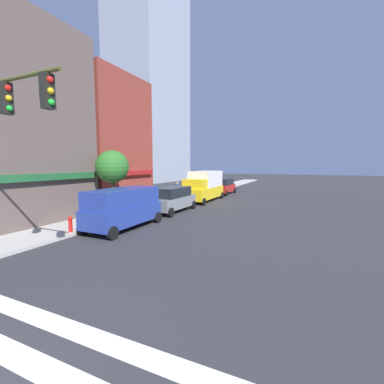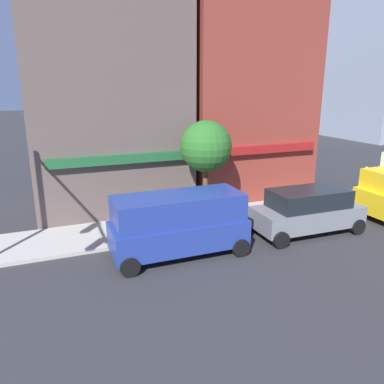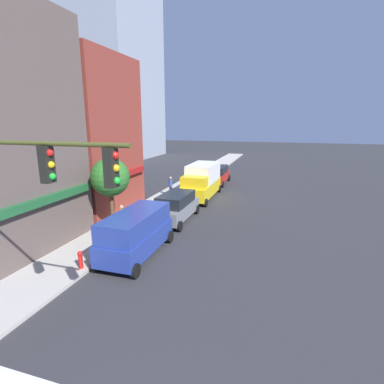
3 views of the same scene
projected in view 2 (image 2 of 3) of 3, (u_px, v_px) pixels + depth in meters
name	position (u px, v px, depth m)	size (l,w,h in m)	color
storefront_row	(174.00, 89.00, 19.37)	(14.68, 5.30, 12.41)	brown
van_blue	(179.00, 222.00, 13.79)	(5.01, 2.22, 2.34)	navy
suv_grey	(308.00, 210.00, 15.94)	(4.74, 2.12, 1.94)	slate
pedestrian_blue_shirt	(365.00, 182.00, 20.49)	(0.32, 0.32, 1.77)	#23232D
pedestrian_orange_vest	(210.00, 205.00, 16.54)	(0.32, 0.32, 1.77)	#23232D
fire_hydrant	(110.00, 232.00, 14.68)	(0.24, 0.24, 0.84)	red
street_tree	(206.00, 147.00, 16.49)	(2.29, 2.29, 4.56)	brown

